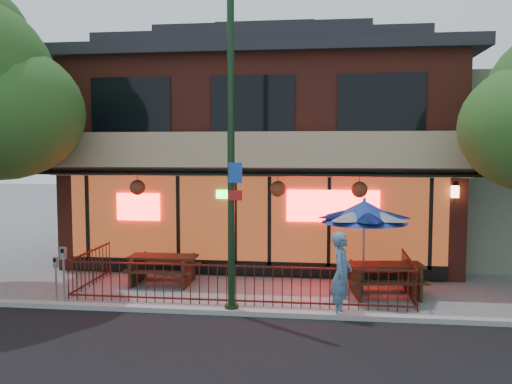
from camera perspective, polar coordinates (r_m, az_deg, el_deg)
ground at (r=12.98m, az=-2.27°, el=-12.10°), size 80.00×80.00×0.00m
curb at (r=12.49m, az=-2.66°, el=-12.49°), size 80.00×0.25×0.12m
restaurant_building at (r=19.47m, az=1.16°, el=5.81°), size 12.96×9.49×8.05m
patio_fence at (r=13.29m, az=-1.92°, el=-8.88°), size 8.44×2.62×1.00m
street_light at (r=12.04m, az=-2.63°, el=1.83°), size 0.43×0.32×7.00m
picnic_table_left at (r=15.25m, az=-9.74°, el=-7.61°), size 1.85×1.42×0.79m
picnic_table_right at (r=14.27m, az=13.38°, el=-8.46°), size 2.06×1.68×0.81m
patio_umbrella at (r=14.07m, az=11.32°, el=-2.04°), size 2.18×2.18×2.49m
pedestrian at (r=12.23m, az=8.99°, el=-8.58°), size 0.58×0.77×1.90m
parking_meter_near at (r=13.60m, az=-19.59°, el=-7.39°), size 0.14×0.12×1.43m
parking_meter_far at (r=13.72m, az=-20.32°, el=-7.99°), size 0.12×0.11×1.19m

